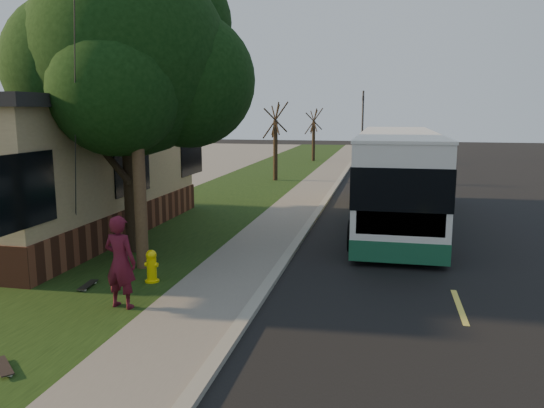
{
  "coord_description": "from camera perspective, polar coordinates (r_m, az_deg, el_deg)",
  "views": [
    {
      "loc": [
        2.44,
        -10.63,
        3.86
      ],
      "look_at": [
        -0.37,
        2.51,
        1.5
      ],
      "focal_mm": 35.0,
      "sensor_mm": 36.0,
      "label": 1
    }
  ],
  "objects": [
    {
      "name": "building_lot",
      "position": [
        26.97,
        -27.0,
        0.69
      ],
      "size": [
        15.0,
        80.0,
        0.04
      ],
      "primitive_type": "cube",
      "color": "slate",
      "rests_on": "ground"
    },
    {
      "name": "distant_car",
      "position": [
        37.02,
        11.94,
        4.96
      ],
      "size": [
        1.99,
        4.56,
        1.53
      ],
      "primitive_type": "imported",
      "rotation": [
        0.0,
        0.0,
        0.04
      ],
      "color": "black",
      "rests_on": "ground"
    },
    {
      "name": "dumpster",
      "position": [
        17.01,
        -26.53,
        -1.98
      ],
      "size": [
        1.61,
        1.41,
        1.21
      ],
      "color": "black",
      "rests_on": "building_lot"
    },
    {
      "name": "bare_tree_near",
      "position": [
        29.29,
        0.37,
        6.62
      ],
      "size": [
        1.38,
        1.21,
        4.31
      ],
      "color": "black",
      "rests_on": "grass_verge"
    },
    {
      "name": "skateboarder",
      "position": [
        10.71,
        -16.01,
        -6.01
      ],
      "size": [
        0.73,
        0.53,
        1.84
      ],
      "primitive_type": "imported",
      "rotation": [
        0.0,
        0.0,
        3.0
      ],
      "color": "#490E1E",
      "rests_on": "grass_verge"
    },
    {
      "name": "skateboard_main",
      "position": [
        12.36,
        -19.21,
        -8.24
      ],
      "size": [
        0.25,
        0.72,
        0.07
      ],
      "color": "black",
      "rests_on": "grass_verge"
    },
    {
      "name": "ground",
      "position": [
        11.57,
        -0.81,
        -9.53
      ],
      "size": [
        120.0,
        120.0,
        0.0
      ],
      "primitive_type": "plane",
      "color": "black",
      "rests_on": "ground"
    },
    {
      "name": "skateboard_spare",
      "position": [
        9.15,
        -26.96,
        -15.32
      ],
      "size": [
        0.66,
        0.61,
        0.07
      ],
      "color": "black",
      "rests_on": "grass_verge"
    },
    {
      "name": "road",
      "position": [
        21.05,
        16.13,
        -0.99
      ],
      "size": [
        8.0,
        80.0,
        0.01
      ],
      "primitive_type": "cube",
      "color": "black",
      "rests_on": "ground"
    },
    {
      "name": "bare_tree_far",
      "position": [
        41.04,
        4.5,
        7.35
      ],
      "size": [
        1.38,
        1.21,
        4.03
      ],
      "color": "black",
      "rests_on": "grass_verge"
    },
    {
      "name": "utility_pole",
      "position": [
        12.99,
        -14.57,
        13.05
      ],
      "size": [
        2.86,
        3.21,
        9.07
      ],
      "color": "#473321",
      "rests_on": "ground"
    },
    {
      "name": "sidewalk",
      "position": [
        21.26,
        2.58,
        -0.39
      ],
      "size": [
        2.0,
        80.0,
        0.08
      ],
      "primitive_type": "cube",
      "color": "slate",
      "rests_on": "ground"
    },
    {
      "name": "grass_verge",
      "position": [
        22.1,
        -6.4,
        -0.06
      ],
      "size": [
        5.0,
        80.0,
        0.07
      ],
      "primitive_type": "cube",
      "color": "black",
      "rests_on": "ground"
    },
    {
      "name": "traffic_signal",
      "position": [
        44.68,
        9.72,
        8.94
      ],
      "size": [
        0.18,
        0.22,
        5.5
      ],
      "color": "#2D2D30",
      "rests_on": "ground"
    },
    {
      "name": "fire_hydrant",
      "position": [
        12.26,
        -12.82,
        -6.54
      ],
      "size": [
        0.32,
        0.32,
        0.74
      ],
      "color": "yellow",
      "rests_on": "grass_verge"
    },
    {
      "name": "transit_bus",
      "position": [
        18.86,
        13.28,
        3.08
      ],
      "size": [
        2.69,
        11.68,
        3.16
      ],
      "color": "silver",
      "rests_on": "ground"
    },
    {
      "name": "curb",
      "position": [
        21.12,
        5.26,
        -0.44
      ],
      "size": [
        0.25,
        80.0,
        0.12
      ],
      "primitive_type": "cube",
      "color": "gray",
      "rests_on": "ground"
    },
    {
      "name": "leafy_tree",
      "position": [
        14.89,
        -14.82,
        14.68
      ],
      "size": [
        6.3,
        6.0,
        7.8
      ],
      "color": "black",
      "rests_on": "grass_verge"
    }
  ]
}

